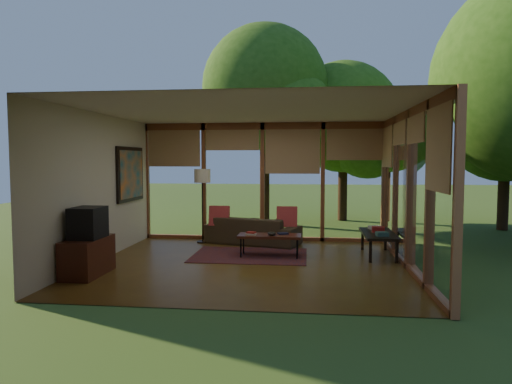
# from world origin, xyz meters

# --- Properties ---
(floor) EXTENTS (5.50, 5.50, 0.00)m
(floor) POSITION_xyz_m (0.00, 0.00, 0.00)
(floor) COLOR brown
(floor) RESTS_ON ground
(ceiling) EXTENTS (5.50, 5.50, 0.00)m
(ceiling) POSITION_xyz_m (0.00, 0.00, 2.70)
(ceiling) COLOR silver
(ceiling) RESTS_ON ground
(wall_left) EXTENTS (0.04, 5.00, 2.70)m
(wall_left) POSITION_xyz_m (-2.75, 0.00, 1.35)
(wall_left) COLOR beige
(wall_left) RESTS_ON ground
(wall_front) EXTENTS (5.50, 0.04, 2.70)m
(wall_front) POSITION_xyz_m (0.00, -2.50, 1.35)
(wall_front) COLOR beige
(wall_front) RESTS_ON ground
(window_wall_back) EXTENTS (5.50, 0.12, 2.70)m
(window_wall_back) POSITION_xyz_m (0.00, 2.50, 1.35)
(window_wall_back) COLOR brown
(window_wall_back) RESTS_ON ground
(window_wall_right) EXTENTS (0.12, 5.00, 2.70)m
(window_wall_right) POSITION_xyz_m (2.75, 0.00, 1.35)
(window_wall_right) COLOR brown
(window_wall_right) RESTS_ON ground
(tree_nw) EXTENTS (3.60, 3.60, 5.73)m
(tree_nw) POSITION_xyz_m (-0.21, 5.31, 3.92)
(tree_nw) COLOR #372114
(tree_nw) RESTS_ON ground
(tree_ne) EXTENTS (3.39, 3.39, 4.86)m
(tree_ne) POSITION_xyz_m (2.11, 6.35, 3.15)
(tree_ne) COLOR #372114
(tree_ne) RESTS_ON ground
(tree_far) EXTENTS (3.24, 3.24, 4.51)m
(tree_far) POSITION_xyz_m (6.20, 4.78, 2.89)
(tree_far) COLOR #372114
(tree_far) RESTS_ON ground
(rug) EXTENTS (2.19, 1.55, 0.01)m
(rug) POSITION_xyz_m (-0.07, 0.74, 0.01)
(rug) COLOR maroon
(rug) RESTS_ON floor
(sofa) EXTENTS (2.19, 1.36, 0.60)m
(sofa) POSITION_xyz_m (-0.16, 2.00, 0.30)
(sofa) COLOR #3E301F
(sofa) RESTS_ON floor
(pillow_left) EXTENTS (0.44, 0.24, 0.47)m
(pillow_left) POSITION_xyz_m (-0.91, 1.95, 0.60)
(pillow_left) COLOR maroon
(pillow_left) RESTS_ON sofa
(pillow_right) EXTENTS (0.45, 0.24, 0.47)m
(pillow_right) POSITION_xyz_m (0.59, 1.95, 0.60)
(pillow_right) COLOR maroon
(pillow_right) RESTS_ON sofa
(ct_book_lower) EXTENTS (0.21, 0.16, 0.03)m
(ct_book_lower) POSITION_xyz_m (-0.03, 0.63, 0.44)
(ct_book_lower) COLOR #BCB6AA
(ct_book_lower) RESTS_ON coffee_table
(ct_book_upper) EXTENTS (0.19, 0.17, 0.03)m
(ct_book_upper) POSITION_xyz_m (-0.03, 0.63, 0.47)
(ct_book_upper) COLOR maroon
(ct_book_upper) RESTS_ON coffee_table
(ct_book_side) EXTENTS (0.23, 0.20, 0.03)m
(ct_book_side) POSITION_xyz_m (0.57, 0.76, 0.44)
(ct_book_side) COLOR black
(ct_book_side) RESTS_ON coffee_table
(ct_bowl) EXTENTS (0.16, 0.16, 0.07)m
(ct_bowl) POSITION_xyz_m (0.37, 0.58, 0.46)
(ct_bowl) COLOR black
(ct_bowl) RESTS_ON coffee_table
(media_cabinet) EXTENTS (0.50, 1.00, 0.60)m
(media_cabinet) POSITION_xyz_m (-2.47, -1.05, 0.30)
(media_cabinet) COLOR #4A1F14
(media_cabinet) RESTS_ON floor
(television) EXTENTS (0.45, 0.55, 0.50)m
(television) POSITION_xyz_m (-2.45, -1.05, 0.85)
(television) COLOR black
(television) RESTS_ON media_cabinet
(console_book_a) EXTENTS (0.24, 0.19, 0.08)m
(console_book_a) POSITION_xyz_m (2.40, 0.58, 0.49)
(console_book_a) COLOR #315650
(console_book_a) RESTS_ON side_console
(console_book_b) EXTENTS (0.24, 0.18, 0.11)m
(console_book_b) POSITION_xyz_m (2.40, 1.03, 0.51)
(console_book_b) COLOR maroon
(console_book_b) RESTS_ON side_console
(console_book_c) EXTENTS (0.28, 0.24, 0.07)m
(console_book_c) POSITION_xyz_m (2.40, 1.43, 0.49)
(console_book_c) COLOR #BCB6AA
(console_book_c) RESTS_ON side_console
(floor_lamp) EXTENTS (0.36, 0.36, 1.65)m
(floor_lamp) POSITION_xyz_m (-1.30, 2.01, 1.41)
(floor_lamp) COLOR black
(floor_lamp) RESTS_ON floor
(coffee_table) EXTENTS (1.20, 0.50, 0.43)m
(coffee_table) POSITION_xyz_m (0.32, 0.68, 0.39)
(coffee_table) COLOR #4A1F14
(coffee_table) RESTS_ON floor
(side_console) EXTENTS (0.60, 1.40, 0.46)m
(side_console) POSITION_xyz_m (2.40, 0.98, 0.41)
(side_console) COLOR black
(side_console) RESTS_ON floor
(wall_painting) EXTENTS (0.06, 1.35, 1.15)m
(wall_painting) POSITION_xyz_m (-2.71, 1.40, 1.55)
(wall_painting) COLOR black
(wall_painting) RESTS_ON wall_left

